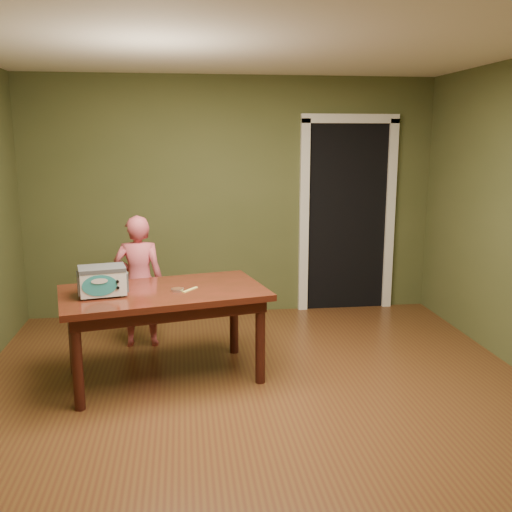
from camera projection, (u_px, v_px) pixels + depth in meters
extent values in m
plane|color=brown|center=(265.00, 413.00, 4.09)|extent=(5.00, 5.00, 0.00)
cube|color=#4C512B|center=(232.00, 198.00, 6.26)|extent=(4.50, 0.02, 2.60)
cube|color=#4C512B|center=(411.00, 403.00, 1.40)|extent=(4.50, 0.02, 2.60)
cube|color=white|center=(266.00, 31.00, 3.57)|extent=(4.50, 5.00, 0.02)
cube|color=black|center=(339.00, 215.00, 6.76)|extent=(0.90, 0.60, 2.10)
cube|color=black|center=(347.00, 218.00, 6.46)|extent=(0.90, 0.02, 2.10)
cube|color=white|center=(304.00, 219.00, 6.38)|extent=(0.10, 0.06, 2.20)
cube|color=white|center=(390.00, 218.00, 6.51)|extent=(0.10, 0.06, 2.20)
cube|color=white|center=(351.00, 119.00, 6.22)|extent=(1.10, 0.06, 0.10)
cube|color=#3D190D|center=(163.00, 293.00, 4.56)|extent=(1.76, 1.22, 0.05)
cube|color=#33120C|center=(164.00, 302.00, 4.58)|extent=(1.61, 1.08, 0.10)
cylinder|color=#33120C|center=(77.00, 364.00, 4.09)|extent=(0.08, 0.08, 0.70)
cylinder|color=#33120C|center=(73.00, 333.00, 4.73)|extent=(0.08, 0.08, 0.70)
cylinder|color=#33120C|center=(260.00, 341.00, 4.55)|extent=(0.08, 0.08, 0.70)
cylinder|color=#33120C|center=(234.00, 316.00, 5.19)|extent=(0.08, 0.08, 0.70)
cylinder|color=#4C4F54|center=(85.00, 299.00, 4.27)|extent=(0.02, 0.02, 0.01)
cylinder|color=#4C4F54|center=(84.00, 293.00, 4.44)|extent=(0.02, 0.02, 0.01)
cylinder|color=#4C4F54|center=(123.00, 296.00, 4.36)|extent=(0.02, 0.02, 0.01)
cylinder|color=#4C4F54|center=(120.00, 290.00, 4.53)|extent=(0.02, 0.02, 0.01)
cube|color=white|center=(102.00, 281.00, 4.38)|extent=(0.38, 0.31, 0.19)
cube|color=#4C4F54|center=(102.00, 269.00, 4.36)|extent=(0.39, 0.31, 0.03)
cube|color=#4C4F54|center=(78.00, 283.00, 4.32)|extent=(0.06, 0.22, 0.15)
cube|color=#4C4F54|center=(126.00, 280.00, 4.43)|extent=(0.06, 0.22, 0.15)
ellipsoid|color=teal|center=(100.00, 286.00, 4.25)|extent=(0.25, 0.06, 0.16)
cylinder|color=black|center=(118.00, 282.00, 4.29)|extent=(0.03, 0.02, 0.02)
cylinder|color=black|center=(118.00, 288.00, 4.30)|extent=(0.02, 0.02, 0.02)
cylinder|color=silver|center=(178.00, 290.00, 4.52)|extent=(0.10, 0.10, 0.02)
cylinder|color=#4C3019|center=(178.00, 289.00, 4.52)|extent=(0.09, 0.09, 0.01)
cube|color=#F2E769|center=(190.00, 290.00, 4.55)|extent=(0.13, 0.16, 0.01)
imported|color=#CC5461|center=(139.00, 281.00, 5.33)|extent=(0.47, 0.32, 1.25)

